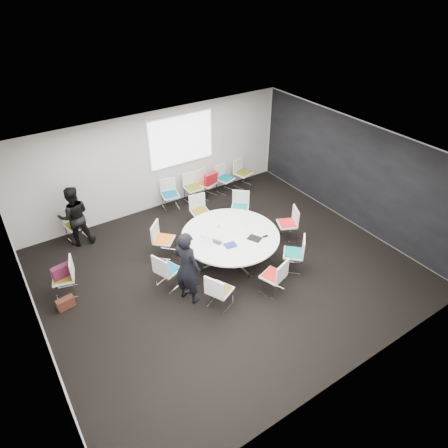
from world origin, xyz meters
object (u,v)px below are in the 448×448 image
chair_ring_d (164,245)px  chair_back_d (225,184)px  chair_ring_e (168,276)px  chair_ring_f (219,296)px  conference_table (230,241)px  person_main (187,268)px  chair_ring_c (200,217)px  chair_back_e (243,178)px  chair_back_c (207,188)px  cup (219,226)px  laptop (217,241)px  maroon_bag (62,271)px  brown_bag (66,303)px  chair_ring_b (240,213)px  person_back (74,216)px  chair_ring_a (287,229)px  chair_ring_h (293,259)px  chair_person_back (77,230)px  chair_back_a (171,200)px  chair_ring_g (273,282)px  chair_spare_left (66,283)px  chair_back_b (193,193)px

chair_ring_d → chair_back_d: size_ratio=1.00×
chair_ring_e → chair_ring_f: (0.60, -1.16, 0.00)m
conference_table → person_main: bearing=-157.5°
chair_ring_c → chair_back_e: 2.56m
chair_back_c → cup: chair_back_c is taller
person_main → laptop: size_ratio=5.77×
laptop → cup: cup is taller
chair_back_d → chair_back_c: bearing=-20.5°
chair_ring_e → chair_back_d: size_ratio=1.00×
cup → chair_back_c: bearing=64.9°
maroon_bag → brown_bag: maroon_bag is taller
chair_back_c → chair_ring_b: bearing=68.4°
chair_back_c → person_back: 3.97m
chair_ring_a → brown_bag: bearing=107.9°
chair_ring_f → brown_bag: bearing=-148.4°
chair_ring_h → laptop: size_ratio=2.97×
chair_person_back → cup: size_ratio=9.78×
chair_ring_c → conference_table: bearing=92.8°
chair_person_back → chair_back_c: bearing=170.7°
chair_person_back → chair_ring_a: bearing=137.3°
chair_back_a → chair_ring_g: bearing=104.8°
chair_ring_a → chair_spare_left: size_ratio=1.00×
chair_ring_a → cup: chair_ring_a is taller
brown_bag → chair_back_c: bearing=25.5°
chair_ring_e → chair_back_c: 4.00m
chair_ring_b → brown_bag: (-4.88, -0.64, -0.16)m
chair_back_a → chair_back_e: same height
chair_ring_a → conference_table: bearing=111.9°
chair_spare_left → laptop: (3.20, -1.01, 0.47)m
chair_ring_d → chair_ring_f: size_ratio=1.00×
chair_ring_a → chair_ring_b: same height
chair_ring_d → chair_spare_left: bearing=-43.1°
person_main → brown_bag: bearing=39.4°
laptop → chair_ring_g: bearing=175.7°
chair_ring_e → chair_ring_b: bearing=92.6°
chair_ring_c → maroon_bag: chair_ring_c is taller
chair_ring_e → maroon_bag: chair_ring_e is taller
chair_back_a → chair_ring_f: bearing=88.2°
chair_ring_c → chair_back_e: same height
chair_ring_c → chair_back_a: 1.27m
chair_ring_a → chair_ring_h: bearing=170.8°
chair_ring_g → maroon_bag: chair_ring_g is taller
chair_ring_b → chair_ring_e: size_ratio=1.00×
chair_ring_c → person_main: person_main is taller
cup → brown_bag: bearing=177.6°
chair_ring_a → chair_ring_e: 3.37m
chair_ring_e → chair_back_e: same height
chair_back_c → conference_table: bearing=46.6°
chair_spare_left → cup: bearing=-83.0°
chair_back_e → chair_back_b: bearing=-16.5°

